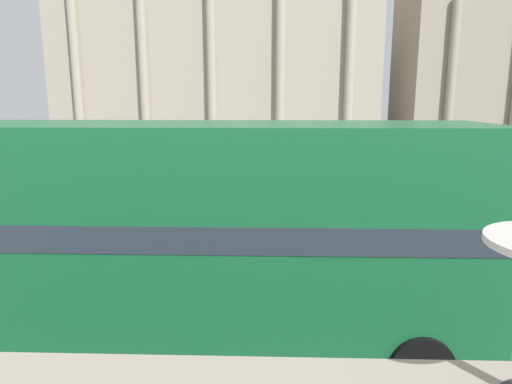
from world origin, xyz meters
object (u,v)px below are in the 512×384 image
(pedestrian_black, at_px, (328,149))
(pedestrian_red, at_px, (111,170))
(pedestrian_yellow, at_px, (372,176))
(pedestrian_white, at_px, (87,179))
(plaza_building_left, at_px, (220,35))
(double_decker_bus, at_px, (182,230))
(traffic_light_near, at_px, (429,191))
(car_navy, at_px, (270,160))
(traffic_light_mid, at_px, (187,156))

(pedestrian_black, bearing_deg, pedestrian_red, 44.95)
(pedestrian_yellow, relative_size, pedestrian_black, 1.05)
(pedestrian_yellow, bearing_deg, pedestrian_white, 93.06)
(plaza_building_left, distance_m, pedestrian_yellow, 34.81)
(double_decker_bus, bearing_deg, plaza_building_left, 95.33)
(traffic_light_near, relative_size, pedestrian_white, 2.01)
(plaza_building_left, distance_m, car_navy, 25.86)
(double_decker_bus, relative_size, pedestrian_red, 6.40)
(pedestrian_red, bearing_deg, pedestrian_yellow, 137.86)
(plaza_building_left, bearing_deg, pedestrian_white, -95.21)
(traffic_light_near, height_order, pedestrian_red, traffic_light_near)
(traffic_light_mid, bearing_deg, traffic_light_near, -41.42)
(car_navy, bearing_deg, pedestrian_yellow, -124.23)
(traffic_light_mid, bearing_deg, car_navy, 73.55)
(car_navy, distance_m, pedestrian_red, 10.88)
(car_navy, distance_m, pedestrian_yellow, 10.03)
(double_decker_bus, relative_size, traffic_light_mid, 2.99)
(double_decker_bus, xyz_separation_m, pedestrian_red, (-7.05, 16.24, -1.43))
(traffic_light_near, relative_size, car_navy, 0.85)
(plaza_building_left, xyz_separation_m, pedestrian_white, (-2.96, -32.47, -10.73))
(double_decker_bus, height_order, pedestrian_white, double_decker_bus)
(traffic_light_near, bearing_deg, plaza_building_left, 103.60)
(traffic_light_near, bearing_deg, pedestrian_red, 137.11)
(plaza_building_left, relative_size, pedestrian_black, 19.78)
(car_navy, height_order, pedestrian_black, pedestrian_black)
(car_navy, height_order, pedestrian_red, pedestrian_red)
(pedestrian_red, bearing_deg, double_decker_bus, 79.67)
(double_decker_bus, xyz_separation_m, plaza_building_left, (-4.12, 45.57, 9.34))
(plaza_building_left, bearing_deg, pedestrian_yellow, -71.12)
(pedestrian_yellow, bearing_deg, double_decker_bus, 153.44)
(car_navy, bearing_deg, pedestrian_white, 164.15)
(double_decker_bus, height_order, traffic_light_mid, double_decker_bus)
(pedestrian_red, height_order, pedestrian_black, pedestrian_red)
(traffic_light_near, xyz_separation_m, pedestrian_yellow, (0.71, 10.02, -1.30))
(pedestrian_red, bearing_deg, traffic_light_near, 103.31)
(pedestrian_white, bearing_deg, traffic_light_near, -105.88)
(plaza_building_left, height_order, pedestrian_black, plaza_building_left)
(traffic_light_mid, bearing_deg, pedestrian_white, 158.92)
(pedestrian_yellow, bearing_deg, pedestrian_red, 79.97)
(traffic_light_near, height_order, pedestrian_black, traffic_light_near)
(plaza_building_left, relative_size, traffic_light_mid, 9.22)
(plaza_building_left, height_order, pedestrian_white, plaza_building_left)
(car_navy, xyz_separation_m, pedestrian_yellow, (5.05, -8.66, 0.34))
(traffic_light_near, bearing_deg, pedestrian_white, 145.59)
(plaza_building_left, height_order, pedestrian_red, plaza_building_left)
(double_decker_bus, bearing_deg, pedestrian_white, 118.55)
(traffic_light_mid, relative_size, pedestrian_white, 2.06)
(double_decker_bus, height_order, pedestrian_black, double_decker_bus)
(traffic_light_mid, distance_m, pedestrian_black, 17.72)
(double_decker_bus, relative_size, pedestrian_black, 6.42)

